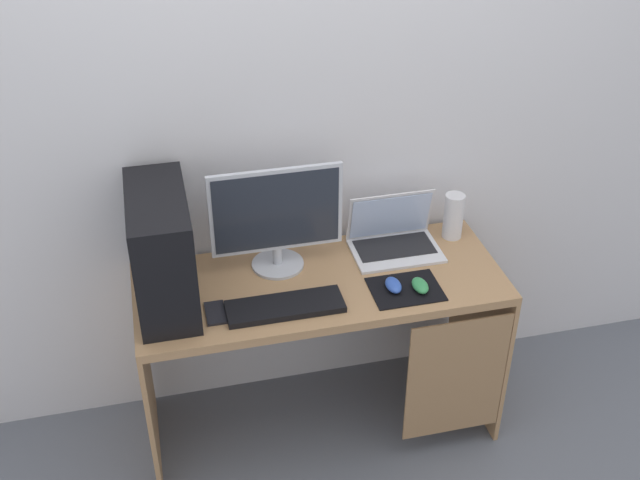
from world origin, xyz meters
name	(u,v)px	position (x,y,z in m)	size (l,w,h in m)	color
ground_plane	(320,420)	(0.00, 0.00, 0.00)	(8.00, 8.00, 0.00)	slate
wall_back	(301,108)	(0.00, 0.32, 1.30)	(4.00, 0.05, 2.60)	silver
desk	(326,313)	(0.02, -0.01, 0.59)	(1.38, 0.56, 0.74)	#A37A51
pc_tower	(162,250)	(-0.56, 0.02, 0.95)	(0.20, 0.48, 0.43)	black
monitor	(276,218)	(-0.14, 0.12, 0.96)	(0.50, 0.20, 0.42)	#B7BCC6
laptop	(394,238)	(0.33, 0.14, 0.79)	(0.35, 0.24, 0.23)	silver
speaker	(453,216)	(0.59, 0.17, 0.84)	(0.08, 0.08, 0.19)	silver
keyboard	(285,307)	(-0.16, -0.14, 0.75)	(0.42, 0.14, 0.02)	black
mousepad	(406,289)	(0.29, -0.13, 0.74)	(0.26, 0.20, 0.01)	black
mouse_left	(393,285)	(0.25, -0.12, 0.76)	(0.06, 0.10, 0.03)	#2D51B2
mouse_right	(420,285)	(0.34, -0.15, 0.76)	(0.06, 0.10, 0.03)	#338C4C
cell_phone	(215,313)	(-0.41, -0.11, 0.75)	(0.07, 0.13, 0.01)	black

